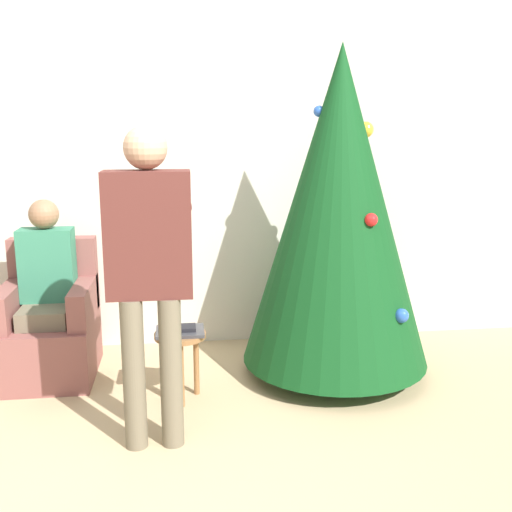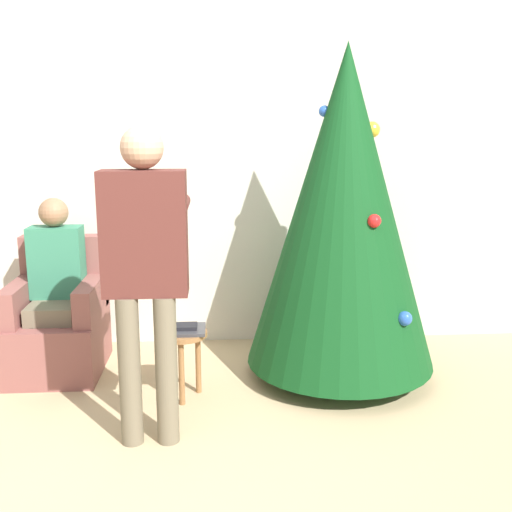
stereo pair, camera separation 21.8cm
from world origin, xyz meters
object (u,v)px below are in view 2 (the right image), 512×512
at_px(armchair, 60,324).
at_px(person_standing, 145,257).
at_px(person_seated, 55,280).
at_px(christmas_tree, 343,209).
at_px(side_stool, 182,345).

bearing_deg(armchair, person_standing, -53.96).
bearing_deg(person_seated, armchair, 90.00).
distance_m(christmas_tree, person_standing, 1.45).
distance_m(person_seated, side_stool, 1.07).
distance_m(person_standing, side_stool, 0.86).
height_order(christmas_tree, person_standing, christmas_tree).
relative_size(christmas_tree, person_seated, 1.82).
xyz_separation_m(armchair, person_seated, (0.00, -0.03, 0.33)).
bearing_deg(person_standing, christmas_tree, 32.92).
distance_m(person_seated, person_standing, 1.30).
bearing_deg(person_standing, person_seated, 126.72).
bearing_deg(person_seated, person_standing, -53.28).
bearing_deg(person_seated, side_stool, -29.33).
bearing_deg(armchair, person_seated, -90.00).
xyz_separation_m(person_seated, side_stool, (0.89, -0.50, -0.31)).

